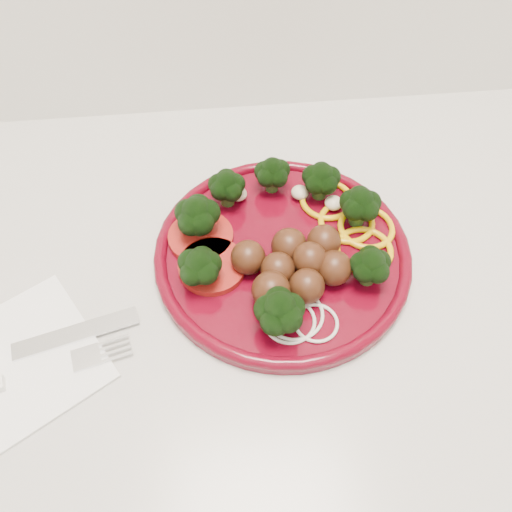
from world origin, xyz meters
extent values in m
cube|color=beige|center=(0.00, 1.70, 0.43)|extent=(2.40, 0.60, 0.87)
cube|color=#B8B6AF|center=(0.00, 1.70, 0.89)|extent=(2.40, 0.60, 0.03)
cylinder|color=#4D0311|center=(0.20, 1.73, 0.91)|extent=(0.28, 0.28, 0.01)
torus|color=#4D0311|center=(0.20, 1.73, 0.91)|extent=(0.28, 0.28, 0.01)
sphere|color=#4B2412|center=(0.20, 1.72, 0.93)|extent=(0.04, 0.04, 0.04)
sphere|color=#4B2412|center=(0.19, 1.69, 0.93)|extent=(0.04, 0.04, 0.04)
sphere|color=#4B2412|center=(0.21, 1.67, 0.93)|extent=(0.04, 0.04, 0.04)
sphere|color=#4B2412|center=(0.22, 1.70, 0.93)|extent=(0.04, 0.04, 0.04)
sphere|color=#4B2412|center=(0.24, 1.72, 0.93)|extent=(0.04, 0.04, 0.04)
sphere|color=#4B2412|center=(0.17, 1.66, 0.93)|extent=(0.04, 0.04, 0.04)
sphere|color=#4B2412|center=(0.16, 1.71, 0.93)|extent=(0.04, 0.04, 0.04)
sphere|color=#4B2412|center=(0.24, 1.69, 0.93)|extent=(0.04, 0.04, 0.04)
torus|color=#D49D07|center=(0.27, 1.76, 0.92)|extent=(0.06, 0.06, 0.01)
torus|color=#D49D07|center=(0.28, 1.72, 0.92)|extent=(0.06, 0.06, 0.01)
torus|color=#D49D07|center=(0.26, 1.79, 0.92)|extent=(0.06, 0.06, 0.01)
torus|color=#D49D07|center=(0.29, 1.75, 0.92)|extent=(0.06, 0.06, 0.01)
cylinder|color=#720A07|center=(0.11, 1.75, 0.92)|extent=(0.07, 0.07, 0.01)
cylinder|color=#720A07|center=(0.12, 1.71, 0.92)|extent=(0.07, 0.07, 0.01)
torus|color=beige|center=(0.19, 1.64, 0.91)|extent=(0.05, 0.05, 0.00)
torus|color=beige|center=(0.22, 1.63, 0.91)|extent=(0.04, 0.04, 0.00)
torus|color=beige|center=(0.20, 1.65, 0.91)|extent=(0.06, 0.06, 0.00)
ellipsoid|color=#C6B793|center=(0.23, 1.80, 0.92)|extent=(0.02, 0.02, 0.01)
ellipsoid|color=#C6B793|center=(0.15, 1.81, 0.92)|extent=(0.02, 0.02, 0.01)
ellipsoid|color=#C6B793|center=(0.26, 1.78, 0.92)|extent=(0.02, 0.02, 0.01)
cube|color=white|center=(-0.07, 1.63, 0.90)|extent=(0.20, 0.20, 0.00)
cube|color=silver|center=(-0.02, 1.65, 0.91)|extent=(0.12, 0.05, 0.00)
cube|color=silver|center=(-0.01, 1.62, 0.91)|extent=(0.03, 0.03, 0.00)
cube|color=silver|center=(0.02, 1.62, 0.91)|extent=(0.03, 0.01, 0.00)
cube|color=silver|center=(0.02, 1.63, 0.91)|extent=(0.03, 0.01, 0.00)
cube|color=silver|center=(0.02, 1.63, 0.91)|extent=(0.03, 0.01, 0.00)
cube|color=silver|center=(0.02, 1.64, 0.91)|extent=(0.03, 0.01, 0.00)
camera|label=1|loc=(0.13, 1.40, 1.34)|focal=35.00mm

